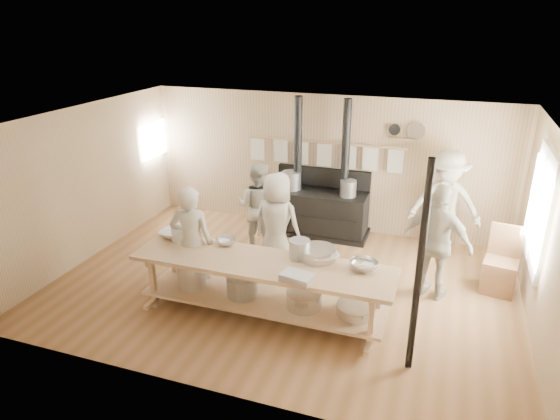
{
  "coord_description": "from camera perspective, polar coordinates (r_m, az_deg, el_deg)",
  "views": [
    {
      "loc": [
        2.2,
        -6.49,
        3.95
      ],
      "look_at": [
        -0.12,
        0.2,
        1.17
      ],
      "focal_mm": 32.0,
      "sensor_mm": 36.0,
      "label": 1
    }
  ],
  "objects": [
    {
      "name": "bowl_white_b",
      "position": [
        6.81,
        4.79,
        -5.23
      ],
      "size": [
        0.62,
        0.62,
        0.11
      ],
      "primitive_type": "imported",
      "rotation": [
        0.0,
        0.0,
        2.24
      ],
      "color": "white",
      "rests_on": "prep_table"
    },
    {
      "name": "cook_far_left",
      "position": [
        7.35,
        -10.05,
        -3.75
      ],
      "size": [
        0.7,
        0.52,
        1.73
      ],
      "primitive_type": "imported",
      "rotation": [
        0.0,
        0.0,
        3.33
      ],
      "color": "#B9B6A4",
      "rests_on": "ground"
    },
    {
      "name": "room_shell",
      "position": [
        7.23,
        0.41,
        2.65
      ],
      "size": [
        7.0,
        7.0,
        7.0
      ],
      "color": "tan",
      "rests_on": "ground"
    },
    {
      "name": "bowl_steel_a",
      "position": [
        7.26,
        -6.19,
        -3.6
      ],
      "size": [
        0.39,
        0.39,
        0.09
      ],
      "primitive_type": "imported",
      "rotation": [
        0.0,
        0.0,
        1.17
      ],
      "color": "silver",
      "rests_on": "prep_table"
    },
    {
      "name": "prep_table",
      "position": [
        6.92,
        -2.11,
        -8.32
      ],
      "size": [
        3.6,
        0.9,
        0.85
      ],
      "color": "#A3815D",
      "rests_on": "ground"
    },
    {
      "name": "cook_right",
      "position": [
        7.57,
        17.54,
        -3.57
      ],
      "size": [
        1.12,
        0.76,
        1.76
      ],
      "primitive_type": "imported",
      "rotation": [
        0.0,
        0.0,
        2.79
      ],
      "color": "#B9B6A4",
      "rests_on": "ground"
    },
    {
      "name": "deep_bowl_enamel",
      "position": [
        7.48,
        -11.04,
        -2.62
      ],
      "size": [
        0.38,
        0.38,
        0.21
      ],
      "primitive_type": "cylinder",
      "rotation": [
        0.0,
        0.0,
        0.15
      ],
      "color": "white",
      "rests_on": "prep_table"
    },
    {
      "name": "support_post",
      "position": [
        5.78,
        15.61,
        -6.74
      ],
      "size": [
        0.08,
        0.08,
        2.6
      ],
      "primitive_type": "cylinder",
      "color": "black",
      "rests_on": "ground"
    },
    {
      "name": "ground",
      "position": [
        7.91,
        0.38,
        -8.55
      ],
      "size": [
        7.0,
        7.0,
        0.0
      ],
      "primitive_type": "plane",
      "color": "brown",
      "rests_on": "ground"
    },
    {
      "name": "back_wall_shelf",
      "position": [
        9.16,
        14.27,
        8.5
      ],
      "size": [
        0.63,
        0.14,
        0.32
      ],
      "color": "#A3815D",
      "rests_on": "ground"
    },
    {
      "name": "mixing_bowl_large",
      "position": [
        6.81,
        4.33,
        -4.97
      ],
      "size": [
        0.51,
        0.51,
        0.16
      ],
      "primitive_type": "cylinder",
      "rotation": [
        0.0,
        0.0,
        -0.02
      ],
      "color": "silver",
      "rests_on": "prep_table"
    },
    {
      "name": "cook_center",
      "position": [
        7.94,
        -0.37,
        -1.61
      ],
      "size": [
        0.89,
        0.64,
        1.69
      ],
      "primitive_type": "imported",
      "rotation": [
        0.0,
        0.0,
        3.01
      ],
      "color": "#B9B6A4",
      "rests_on": "ground"
    },
    {
      "name": "bucket_galv",
      "position": [
        6.8,
        2.24,
        -4.48
      ],
      "size": [
        0.35,
        0.35,
        0.26
      ],
      "primitive_type": "cylinder",
      "rotation": [
        0.0,
        0.0,
        0.28
      ],
      "color": "gray",
      "rests_on": "prep_table"
    },
    {
      "name": "cook_by_window",
      "position": [
        8.96,
        18.36,
        0.64
      ],
      "size": [
        1.21,
        0.7,
        1.88
      ],
      "primitive_type": "imported",
      "rotation": [
        0.0,
        0.0,
        0.0
      ],
      "color": "#B9B6A4",
      "rests_on": "ground"
    },
    {
      "name": "pitcher",
      "position": [
        6.84,
        2.87,
        -4.51
      ],
      "size": [
        0.15,
        0.15,
        0.22
      ],
      "primitive_type": "cylinder",
      "rotation": [
        0.0,
        0.0,
        0.03
      ],
      "color": "white",
      "rests_on": "prep_table"
    },
    {
      "name": "chair",
      "position": [
        8.32,
        23.8,
        -6.56
      ],
      "size": [
        0.55,
        0.55,
        1.02
      ],
      "rotation": [
        0.0,
        0.0,
        -0.18
      ],
      "color": "brown",
      "rests_on": "ground"
    },
    {
      "name": "bowl_white_a",
      "position": [
        7.64,
        -12.1,
        -2.64
      ],
      "size": [
        0.41,
        0.41,
        0.1
      ],
      "primitive_type": "imported",
      "rotation": [
        0.0,
        0.0,
        -0.04
      ],
      "color": "white",
      "rests_on": "prep_table"
    },
    {
      "name": "window_right",
      "position": [
        7.61,
        27.62,
        0.09
      ],
      "size": [
        0.09,
        1.5,
        1.65
      ],
      "color": "beige",
      "rests_on": "ground"
    },
    {
      "name": "roasting_pan",
      "position": [
        6.29,
        2.01,
        -7.69
      ],
      "size": [
        0.44,
        0.34,
        0.09
      ],
      "primitive_type": "cube",
      "rotation": [
        0.0,
        0.0,
        -0.2
      ],
      "color": "#B2B2B7",
      "rests_on": "prep_table"
    },
    {
      "name": "left_opening",
      "position": [
        10.46,
        -14.25,
        7.79
      ],
      "size": [
        0.0,
        0.9,
        0.9
      ],
      "color": "white",
      "rests_on": "ground"
    },
    {
      "name": "cook_left",
      "position": [
        8.8,
        -2.52,
        0.44
      ],
      "size": [
        0.79,
        0.62,
        1.6
      ],
      "primitive_type": "imported",
      "rotation": [
        0.0,
        0.0,
        3.16
      ],
      "color": "#B9B6A4",
      "rests_on": "ground"
    },
    {
      "name": "stove",
      "position": [
        9.52,
        4.46,
        0.25
      ],
      "size": [
        1.9,
        0.75,
        2.6
      ],
      "color": "black",
      "rests_on": "ground"
    },
    {
      "name": "bowl_steel_b",
      "position": [
        6.62,
        9.55,
        -6.27
      ],
      "size": [
        0.43,
        0.43,
        0.12
      ],
      "primitive_type": "imported",
      "rotation": [
        0.0,
        0.0,
        3.3
      ],
      "color": "silver",
      "rests_on": "prep_table"
    },
    {
      "name": "towel_rail",
      "position": [
        9.46,
        5.12,
        6.7
      ],
      "size": [
        3.0,
        0.04,
        0.47
      ],
      "color": "#A3815D",
      "rests_on": "ground"
    }
  ]
}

